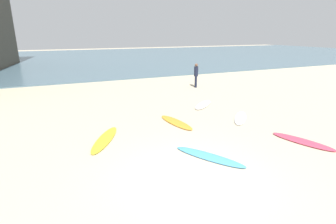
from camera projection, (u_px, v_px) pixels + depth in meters
ground_plane at (192, 177)px, 6.80m from camera, size 120.00×120.00×0.00m
ocean_water at (74, 59)px, 37.44m from camera, size 120.00×40.00×0.08m
surfboard_0 at (209, 157)px, 7.85m from camera, size 1.57×2.25×0.08m
surfboard_1 at (302, 141)px, 8.96m from camera, size 1.15×2.18×0.08m
surfboard_2 at (105, 139)px, 9.13m from camera, size 1.60×2.38×0.08m
surfboard_3 at (203, 105)px, 13.53m from camera, size 1.89×1.79×0.08m
surfboard_4 at (176, 122)px, 10.86m from camera, size 0.85×2.22×0.08m
surfboard_5 at (240, 118)px, 11.46m from camera, size 1.77×1.85×0.07m
beachgoer_mid at (196, 74)px, 17.76m from camera, size 0.37×0.37×1.64m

